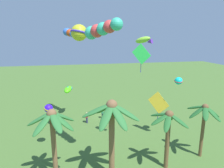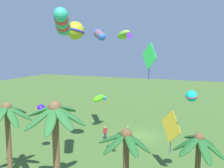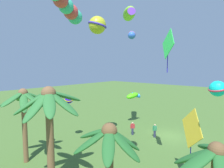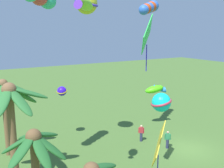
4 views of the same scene
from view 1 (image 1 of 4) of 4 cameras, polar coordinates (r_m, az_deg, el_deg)
ground_plane at (r=31.78m, az=-1.15°, el=-8.67°), size 120.00×120.00×0.00m
palm_tree_0 at (r=16.73m, az=-16.75°, el=-11.44°), size 3.96×4.16×6.49m
palm_tree_1 at (r=18.73m, az=15.91°, el=-11.30°), size 3.54×3.29×5.65m
palm_tree_2 at (r=16.49m, az=-0.05°, el=-9.81°), size 4.72×4.68×7.04m
palm_tree_3 at (r=21.62m, az=24.98°, el=-8.36°), size 3.28×3.39×5.63m
spectator_0 at (r=29.92m, az=-2.77°, el=-8.44°), size 0.41×0.46×1.59m
spectator_1 at (r=28.68m, az=-7.24°, el=-9.54°), size 0.43×0.43×1.59m
kite_tube_0 at (r=16.98m, az=-3.06°, el=15.42°), size 2.71×3.87×1.67m
kite_tube_1 at (r=28.12m, az=-11.33°, el=14.03°), size 2.65×3.42×1.56m
kite_fish_2 at (r=31.01m, az=-12.47°, el=-1.50°), size 1.59×2.51×1.13m
kite_fish_3 at (r=19.64m, az=9.13°, el=12.38°), size 1.72×1.74×0.91m
kite_ball_4 at (r=21.68m, az=-17.78°, el=-6.72°), size 1.34×1.34×0.88m
kite_diamond_5 at (r=24.75m, az=13.20°, el=-5.37°), size 1.93×1.94×3.70m
kite_ball_6 at (r=23.53m, az=18.60°, el=0.87°), size 1.26×1.26×0.85m
kite_diamond_7 at (r=23.38m, az=8.42°, el=8.46°), size 1.70×1.80×3.37m
kite_ball_8 at (r=21.39m, az=-9.43°, el=14.34°), size 2.61×2.62×1.71m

